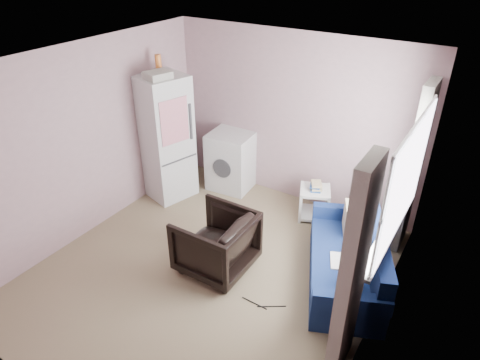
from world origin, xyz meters
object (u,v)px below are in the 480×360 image
object	(u,v)px
fridge	(165,137)
sofa	(350,263)
armchair	(216,240)
washing_machine	(232,159)
side_table	(314,201)

from	to	relation	value
fridge	sofa	xyz separation A→B (m)	(3.08, -0.44, -0.68)
armchair	washing_machine	xyz separation A→B (m)	(-0.92, 1.76, 0.07)
fridge	sofa	bearing A→B (deg)	7.35
sofa	armchair	bearing A→B (deg)	179.46
washing_machine	fridge	bearing A→B (deg)	-140.16
sofa	side_table	bearing A→B (deg)	107.47
armchair	side_table	world-z (taller)	armchair
fridge	side_table	bearing A→B (deg)	30.56
fridge	side_table	xyz separation A→B (m)	(2.19, 0.59, -0.69)
armchair	fridge	bearing A→B (deg)	-123.24
sofa	washing_machine	bearing A→B (deg)	130.70
washing_machine	sofa	world-z (taller)	washing_machine
washing_machine	side_table	distance (m)	1.50
side_table	armchair	bearing A→B (deg)	-108.86
fridge	sofa	distance (m)	3.18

